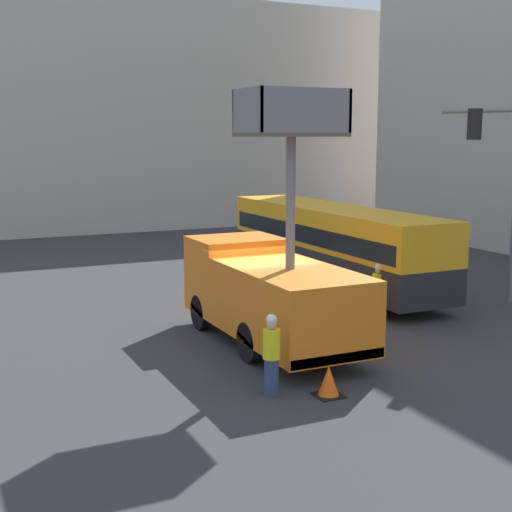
{
  "coord_description": "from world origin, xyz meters",
  "views": [
    {
      "loc": [
        -8.35,
        -17.46,
        5.61
      ],
      "look_at": [
        0.04,
        0.32,
        2.33
      ],
      "focal_mm": 50.0,
      "sensor_mm": 36.0,
      "label": 1
    }
  ],
  "objects_px": {
    "utility_truck": "(270,289)",
    "road_worker_near_truck": "(271,355)",
    "city_bus": "(332,240)",
    "traffic_cone_near_truck": "(329,382)",
    "road_worker_directing": "(378,292)",
    "traffic_light_pole": "(503,171)"
  },
  "relations": [
    {
      "from": "traffic_cone_near_truck",
      "to": "utility_truck",
      "type": "bearing_deg",
      "value": 81.88
    },
    {
      "from": "utility_truck",
      "to": "city_bus",
      "type": "bearing_deg",
      "value": 46.74
    },
    {
      "from": "traffic_light_pole",
      "to": "utility_truck",
      "type": "bearing_deg",
      "value": -176.43
    },
    {
      "from": "utility_truck",
      "to": "traffic_cone_near_truck",
      "type": "relative_size",
      "value": 9.99
    },
    {
      "from": "utility_truck",
      "to": "traffic_light_pole",
      "type": "xyz_separation_m",
      "value": [
        8.62,
        0.54,
        2.99
      ]
    },
    {
      "from": "road_worker_near_truck",
      "to": "utility_truck",
      "type": "bearing_deg",
      "value": -23.15
    },
    {
      "from": "traffic_light_pole",
      "to": "city_bus",
      "type": "bearing_deg",
      "value": 120.23
    },
    {
      "from": "city_bus",
      "to": "traffic_cone_near_truck",
      "type": "height_order",
      "value": "city_bus"
    },
    {
      "from": "road_worker_directing",
      "to": "traffic_cone_near_truck",
      "type": "xyz_separation_m",
      "value": [
        -4.84,
        -5.1,
        -0.56
      ]
    },
    {
      "from": "traffic_light_pole",
      "to": "road_worker_near_truck",
      "type": "distance_m",
      "value": 11.66
    },
    {
      "from": "utility_truck",
      "to": "road_worker_near_truck",
      "type": "relative_size",
      "value": 3.75
    },
    {
      "from": "city_bus",
      "to": "traffic_light_pole",
      "type": "xyz_separation_m",
      "value": [
        3.1,
        -5.33,
        2.77
      ]
    },
    {
      "from": "utility_truck",
      "to": "road_worker_directing",
      "type": "xyz_separation_m",
      "value": [
        4.26,
        1.04,
        -0.68
      ]
    },
    {
      "from": "road_worker_near_truck",
      "to": "road_worker_directing",
      "type": "relative_size",
      "value": 1.03
    },
    {
      "from": "city_bus",
      "to": "traffic_light_pole",
      "type": "bearing_deg",
      "value": -142.78
    },
    {
      "from": "traffic_cone_near_truck",
      "to": "road_worker_directing",
      "type": "bearing_deg",
      "value": 46.53
    },
    {
      "from": "traffic_light_pole",
      "to": "traffic_cone_near_truck",
      "type": "bearing_deg",
      "value": -153.43
    },
    {
      "from": "city_bus",
      "to": "road_worker_near_truck",
      "type": "height_order",
      "value": "city_bus"
    },
    {
      "from": "road_worker_near_truck",
      "to": "traffic_cone_near_truck",
      "type": "bearing_deg",
      "value": -114.71
    },
    {
      "from": "utility_truck",
      "to": "traffic_light_pole",
      "type": "height_order",
      "value": "utility_truck"
    },
    {
      "from": "road_worker_near_truck",
      "to": "traffic_cone_near_truck",
      "type": "xyz_separation_m",
      "value": [
        1.11,
        -0.58,
        -0.59
      ]
    },
    {
      "from": "city_bus",
      "to": "road_worker_near_truck",
      "type": "bearing_deg",
      "value": 149.34
    }
  ]
}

